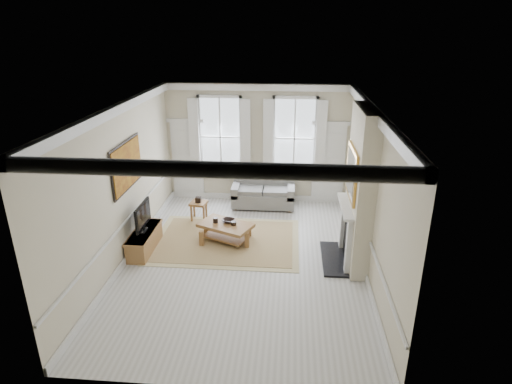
# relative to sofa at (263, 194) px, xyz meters

# --- Properties ---
(floor) EXTENTS (7.20, 7.20, 0.00)m
(floor) POSITION_rel_sofa_xyz_m (-0.22, -3.11, -0.35)
(floor) COLOR #B7B5AD
(floor) RESTS_ON ground
(ceiling) EXTENTS (7.20, 7.20, 0.00)m
(ceiling) POSITION_rel_sofa_xyz_m (-0.22, -3.11, 3.05)
(ceiling) COLOR white
(ceiling) RESTS_ON back_wall
(back_wall) EXTENTS (5.20, 0.00, 5.20)m
(back_wall) POSITION_rel_sofa_xyz_m (-0.22, 0.49, 1.35)
(back_wall) COLOR beige
(back_wall) RESTS_ON floor
(left_wall) EXTENTS (0.00, 7.20, 7.20)m
(left_wall) POSITION_rel_sofa_xyz_m (-2.82, -3.11, 1.35)
(left_wall) COLOR beige
(left_wall) RESTS_ON floor
(right_wall) EXTENTS (0.00, 7.20, 7.20)m
(right_wall) POSITION_rel_sofa_xyz_m (2.38, -3.11, 1.35)
(right_wall) COLOR beige
(right_wall) RESTS_ON floor
(window_left) EXTENTS (1.26, 0.20, 2.20)m
(window_left) POSITION_rel_sofa_xyz_m (-1.27, 0.44, 1.55)
(window_left) COLOR #B2BCC6
(window_left) RESTS_ON back_wall
(window_right) EXTENTS (1.26, 0.20, 2.20)m
(window_right) POSITION_rel_sofa_xyz_m (0.83, 0.44, 1.55)
(window_right) COLOR #B2BCC6
(window_right) RESTS_ON back_wall
(door_left) EXTENTS (0.90, 0.08, 2.30)m
(door_left) POSITION_rel_sofa_xyz_m (-2.27, 0.45, 0.80)
(door_left) COLOR silver
(door_left) RESTS_ON floor
(door_right) EXTENTS (0.90, 0.08, 2.30)m
(door_right) POSITION_rel_sofa_xyz_m (1.83, 0.45, 0.80)
(door_right) COLOR silver
(door_right) RESTS_ON floor
(painting) EXTENTS (0.05, 1.66, 1.06)m
(painting) POSITION_rel_sofa_xyz_m (-2.78, -2.81, 1.70)
(painting) COLOR #BC8A20
(painting) RESTS_ON left_wall
(chimney_breast) EXTENTS (0.35, 1.70, 3.38)m
(chimney_breast) POSITION_rel_sofa_xyz_m (2.21, -2.91, 1.35)
(chimney_breast) COLOR beige
(chimney_breast) RESTS_ON floor
(hearth) EXTENTS (0.55, 1.50, 0.05)m
(hearth) POSITION_rel_sofa_xyz_m (1.78, -2.91, -0.33)
(hearth) COLOR black
(hearth) RESTS_ON floor
(fireplace) EXTENTS (0.21, 1.45, 1.33)m
(fireplace) POSITION_rel_sofa_xyz_m (1.98, -2.91, 0.38)
(fireplace) COLOR silver
(fireplace) RESTS_ON floor
(mirror) EXTENTS (0.06, 1.26, 1.06)m
(mirror) POSITION_rel_sofa_xyz_m (1.99, -2.91, 1.70)
(mirror) COLOR #C08934
(mirror) RESTS_ON chimney_breast
(sofa) EXTENTS (1.76, 0.86, 0.84)m
(sofa) POSITION_rel_sofa_xyz_m (0.00, 0.00, 0.00)
(sofa) COLOR slate
(sofa) RESTS_ON floor
(side_table) EXTENTS (0.47, 0.47, 0.50)m
(side_table) POSITION_rel_sofa_xyz_m (-1.66, -1.08, 0.04)
(side_table) COLOR brown
(side_table) RESTS_ON floor
(rug) EXTENTS (3.50, 2.60, 0.02)m
(rug) POSITION_rel_sofa_xyz_m (-0.75, -2.25, -0.34)
(rug) COLOR #96754D
(rug) RESTS_ON floor
(coffee_table) EXTENTS (1.42, 1.17, 0.46)m
(coffee_table) POSITION_rel_sofa_xyz_m (-0.75, -2.25, 0.03)
(coffee_table) COLOR brown
(coffee_table) RESTS_ON rug
(ceramic_pot_a) EXTENTS (0.12, 0.12, 0.12)m
(ceramic_pot_a) POSITION_rel_sofa_xyz_m (-1.00, -2.20, 0.17)
(ceramic_pot_a) COLOR black
(ceramic_pot_a) RESTS_ON coffee_table
(ceramic_pot_b) EXTENTS (0.13, 0.13, 0.09)m
(ceramic_pot_b) POSITION_rel_sofa_xyz_m (-0.55, -2.30, 0.16)
(ceramic_pot_b) COLOR black
(ceramic_pot_b) RESTS_ON coffee_table
(bowl) EXTENTS (0.37, 0.37, 0.07)m
(bowl) POSITION_rel_sofa_xyz_m (-0.70, -2.15, 0.15)
(bowl) COLOR black
(bowl) RESTS_ON coffee_table
(tv_stand) EXTENTS (0.44, 1.36, 0.48)m
(tv_stand) POSITION_rel_sofa_xyz_m (-2.56, -2.83, -0.11)
(tv_stand) COLOR brown
(tv_stand) RESTS_ON floor
(tv) EXTENTS (0.08, 0.90, 0.68)m
(tv) POSITION_rel_sofa_xyz_m (-2.54, -2.83, 0.53)
(tv) COLOR black
(tv) RESTS_ON tv_stand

